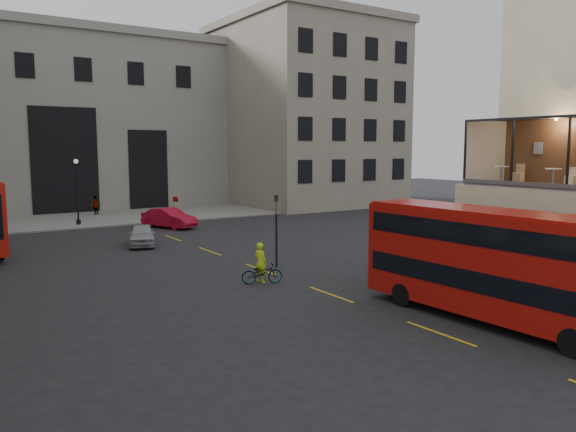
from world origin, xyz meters
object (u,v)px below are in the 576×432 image
pedestrian_d (175,207)px  cafe_chair_c (571,180)px  pedestrian_b (0,221)px  cafe_table_far (501,172)px  traffic_light_near (276,221)px  cafe_chair_d (518,177)px  pedestrian_c (96,206)px  bus_near (492,260)px  car_b (169,218)px  street_lamp_b (77,196)px  cafe_table_mid (553,175)px  car_a (142,235)px  cyclist (260,262)px  bicycle (262,273)px

pedestrian_d → cafe_chair_c: (4.36, -34.28, 3.90)m
pedestrian_b → cafe_table_far: 34.80m
traffic_light_near → cafe_chair_d: (8.33, -8.23, 2.44)m
pedestrian_c → cafe_chair_d: 37.91m
bus_near → car_b: bus_near is taller
street_lamp_b → pedestrian_c: bearing=64.3°
cafe_chair_c → cafe_chair_d: 2.74m
pedestrian_c → cafe_table_far: bearing=74.4°
cafe_table_mid → pedestrian_c: bearing=102.3°
car_a → cyclist: size_ratio=2.16×
car_a → car_b: 7.94m
bus_near → cafe_chair_c: 7.18m
car_a → cyclist: 12.78m
cyclist → cafe_chair_d: 12.81m
cafe_chair_d → cyclist: bearing=151.2°
traffic_light_near → pedestrian_b: (-10.67, 21.40, -1.60)m
cafe_table_far → bicycle: bearing=149.2°
car_a → street_lamp_b: bearing=114.6°
car_a → cafe_table_mid: cafe_table_mid is taller
cyclist → cafe_table_far: bearing=-141.3°
pedestrian_c → cafe_chair_c: bearing=75.0°
street_lamp_b → cafe_table_far: bearing=-68.4°
cyclist → pedestrian_c: bearing=-19.5°
traffic_light_near → cafe_table_far: 11.16m
cafe_chair_c → street_lamp_b: bearing=111.7°
cafe_chair_d → bicycle: bearing=152.6°
traffic_light_near → pedestrian_c: bearing=94.3°
car_b → pedestrian_d: 7.08m
bus_near → cafe_chair_d: (6.83, 3.85, 2.59)m
bus_near → cafe_table_far: size_ratio=12.96×
pedestrian_d → cafe_chair_d: cafe_chair_d is taller
street_lamp_b → car_b: street_lamp_b is taller
pedestrian_c → cafe_chair_d: bearing=76.4°
cafe_table_mid → cafe_chair_d: 3.50m
street_lamp_b → cafe_table_mid: 35.18m
pedestrian_d → car_a: bearing=142.1°
pedestrian_c → bus_near: bearing=65.4°
bus_near → pedestrian_c: 40.27m
traffic_light_near → car_b: 17.04m
pedestrian_d → cafe_table_far: bearing=178.0°
car_b → bicycle: bearing=-122.5°
pedestrian_c → cafe_table_far: size_ratio=2.36×
bus_near → cyclist: size_ratio=5.48×
car_a → pedestrian_c: 17.74m
pedestrian_b → car_a: bearing=-125.5°
traffic_light_near → bicycle: size_ratio=2.04×
cyclist → traffic_light_near: bearing=-63.9°
street_lamp_b → cafe_table_far: 32.67m
cafe_chair_c → cafe_chair_d: (0.23, 2.73, 0.02)m
bicycle → pedestrian_c: size_ratio=1.00×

